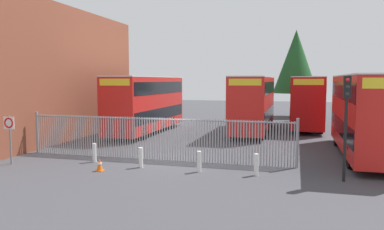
% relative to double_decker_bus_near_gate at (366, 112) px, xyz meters
% --- Properties ---
extents(ground_plane, '(100.00, 100.00, 0.00)m').
position_rel_double_decker_bus_near_gate_xyz_m(ground_plane, '(-9.76, 4.11, -2.42)').
color(ground_plane, '#3D3D42').
extents(depot_building_brick, '(9.90, 18.85, 9.03)m').
position_rel_double_decker_bus_near_gate_xyz_m(depot_building_brick, '(-23.20, 0.05, 2.09)').
color(depot_building_brick, brown).
rests_on(depot_building_brick, ground).
extents(palisade_fence, '(14.40, 0.14, 2.35)m').
position_rel_double_decker_bus_near_gate_xyz_m(palisade_fence, '(-10.67, -3.89, -1.24)').
color(palisade_fence, gray).
rests_on(palisade_fence, ground).
extents(double_decker_bus_near_gate, '(2.54, 10.81, 4.42)m').
position_rel_double_decker_bus_near_gate_xyz_m(double_decker_bus_near_gate, '(0.00, 0.00, 0.00)').
color(double_decker_bus_near_gate, red).
rests_on(double_decker_bus_near_gate, ground).
extents(double_decker_bus_behind_fence_left, '(2.54, 10.81, 4.42)m').
position_rel_double_decker_bus_near_gate_xyz_m(double_decker_bus_behind_fence_left, '(-6.87, 7.95, 0.00)').
color(double_decker_bus_behind_fence_left, red).
rests_on(double_decker_bus_behind_fence_left, ground).
extents(double_decker_bus_behind_fence_right, '(2.54, 10.81, 4.42)m').
position_rel_double_decker_bus_near_gate_xyz_m(double_decker_bus_behind_fence_right, '(-14.90, 5.41, 0.00)').
color(double_decker_bus_behind_fence_right, red).
rests_on(double_decker_bus_behind_fence_right, ground).
extents(double_decker_bus_far_back, '(2.54, 10.81, 4.42)m').
position_rel_double_decker_bus_near_gate_xyz_m(double_decker_bus_far_back, '(-2.80, 12.00, 0.00)').
color(double_decker_bus_far_back, '#B70C0C').
rests_on(double_decker_bus_far_back, ground).
extents(bollard_near_left, '(0.20, 0.20, 0.95)m').
position_rel_double_decker_bus_near_gate_xyz_m(bollard_near_left, '(-13.39, -5.26, -1.95)').
color(bollard_near_left, silver).
rests_on(bollard_near_left, ground).
extents(bollard_center_front, '(0.20, 0.20, 0.95)m').
position_rel_double_decker_bus_near_gate_xyz_m(bollard_center_front, '(-10.65, -5.76, -1.95)').
color(bollard_center_front, silver).
rests_on(bollard_center_front, ground).
extents(bollard_near_right, '(0.20, 0.20, 0.95)m').
position_rel_double_decker_bus_near_gate_xyz_m(bollard_near_right, '(-7.77, -5.88, -1.95)').
color(bollard_near_right, silver).
rests_on(bollard_near_right, ground).
extents(bollard_far_right, '(0.20, 0.20, 0.95)m').
position_rel_double_decker_bus_near_gate_xyz_m(bollard_far_right, '(-5.23, -5.83, -1.95)').
color(bollard_far_right, silver).
rests_on(bollard_far_right, ground).
extents(traffic_cone_by_gate, '(0.34, 0.34, 0.59)m').
position_rel_double_decker_bus_near_gate_xyz_m(traffic_cone_by_gate, '(-12.18, -6.91, -2.13)').
color(traffic_cone_by_gate, orange).
rests_on(traffic_cone_by_gate, ground).
extents(speed_limit_sign_post, '(0.60, 0.14, 2.40)m').
position_rel_double_decker_bus_near_gate_xyz_m(speed_limit_sign_post, '(-17.09, -6.83, -0.65)').
color(speed_limit_sign_post, slate).
rests_on(speed_limit_sign_post, ground).
extents(traffic_light_kerbside, '(0.28, 0.33, 4.30)m').
position_rel_double_decker_bus_near_gate_xyz_m(traffic_light_kerbside, '(-1.69, -5.86, 0.56)').
color(traffic_light_kerbside, black).
rests_on(traffic_light_kerbside, ground).
extents(tree_tall_back, '(4.91, 4.91, 9.71)m').
position_rel_double_decker_bus_near_gate_xyz_m(tree_tall_back, '(-3.77, 21.91, 3.77)').
color(tree_tall_back, '#4C3823').
rests_on(tree_tall_back, ground).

